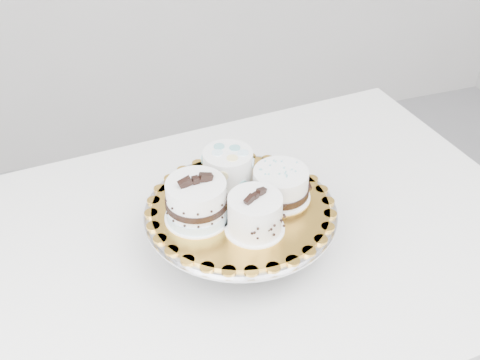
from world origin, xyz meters
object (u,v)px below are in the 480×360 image
object	(u,v)px
table	(235,266)
cake_swirl	(255,215)
cake_stand	(241,221)
cake_banded	(197,202)
cake_ribbon	(281,185)
cake_dots	(228,167)
cake_board	(241,207)

from	to	relation	value
table	cake_swirl	xyz separation A→B (m)	(0.01, -0.09, 0.21)
cake_stand	cake_banded	distance (m)	0.11
cake_stand	cake_ribbon	xyz separation A→B (m)	(0.08, 0.00, 0.06)
table	cake_banded	bearing A→B (deg)	-165.80
cake_stand	cake_dots	bearing A→B (deg)	89.27
cake_ribbon	cake_banded	bearing A→B (deg)	-176.99
cake_stand	cake_dots	xyz separation A→B (m)	(0.00, 0.08, 0.07)
cake_stand	cake_swirl	distance (m)	0.10
cake_banded	table	bearing A→B (deg)	13.98
table	cake_swirl	size ratio (longest dim) A/B	10.12
table	cake_banded	size ratio (longest dim) A/B	10.98
cake_stand	cake_banded	world-z (taller)	cake_banded
table	cake_board	size ratio (longest dim) A/B	3.95
table	cake_stand	size ratio (longest dim) A/B	3.63
cake_board	cake_swirl	world-z (taller)	cake_swirl
cake_dots	cake_ribbon	world-z (taller)	cake_dots
cake_banded	cake_dots	xyz separation A→B (m)	(0.09, 0.08, 0.00)
cake_stand	cake_board	size ratio (longest dim) A/B	1.09
cake_board	cake_dots	distance (m)	0.09
cake_swirl	cake_banded	size ratio (longest dim) A/B	1.09
cake_board	cake_swirl	xyz separation A→B (m)	(0.00, -0.07, 0.04)
cake_dots	cake_ribbon	size ratio (longest dim) A/B	0.98
cake_stand	cake_ribbon	bearing A→B (deg)	2.00
cake_stand	cake_banded	bearing A→B (deg)	-176.71
cake_dots	cake_stand	bearing A→B (deg)	-76.93
cake_dots	cake_ribbon	distance (m)	0.11
cake_dots	cake_ribbon	bearing A→B (deg)	-29.45
cake_dots	table	bearing A→B (deg)	-80.45
cake_swirl	cake_board	bearing A→B (deg)	63.72
cake_stand	cake_banded	xyz separation A→B (m)	(-0.08, -0.00, 0.07)
cake_swirl	cake_banded	world-z (taller)	cake_banded
table	cake_dots	world-z (taller)	cake_dots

